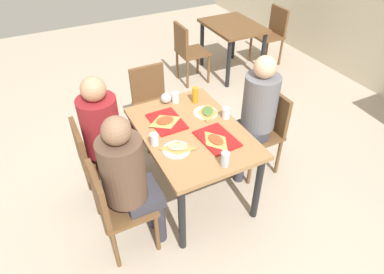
{
  "coord_description": "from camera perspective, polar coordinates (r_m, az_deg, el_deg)",
  "views": [
    {
      "loc": [
        2.08,
        -1.06,
        2.5
      ],
      "look_at": [
        0.0,
        0.0,
        0.66
      ],
      "focal_mm": 32.09,
      "sensor_mm": 36.0,
      "label": 1
    }
  ],
  "objects": [
    {
      "name": "ground_plane",
      "position": [
        3.43,
        0.0,
        -8.89
      ],
      "size": [
        10.0,
        10.0,
        0.02
      ],
      "primitive_type": "cube",
      "color": "#B7A893"
    },
    {
      "name": "background_chair_near",
      "position": [
        4.94,
        -0.76,
        14.37
      ],
      "size": [
        0.4,
        0.4,
        0.86
      ],
      "color": "brown",
      "rests_on": "ground_plane"
    },
    {
      "name": "person_far_side",
      "position": [
        3.22,
        10.59,
        4.54
      ],
      "size": [
        0.32,
        0.42,
        1.27
      ],
      "color": "#383842",
      "rests_on": "ground_plane"
    },
    {
      "name": "pizza_slice_b",
      "position": [
        2.79,
        3.98,
        -0.5
      ],
      "size": [
        0.24,
        0.16,
        0.02
      ],
      "color": "tan",
      "rests_on": "tray_red_far"
    },
    {
      "name": "pizza_slice_a",
      "position": [
        3.0,
        -4.5,
        2.69
      ],
      "size": [
        0.17,
        0.23,
        0.02
      ],
      "color": "tan",
      "rests_on": "tray_red_near"
    },
    {
      "name": "background_table",
      "position": [
        5.24,
        6.76,
        16.81
      ],
      "size": [
        0.9,
        0.7,
        0.74
      ],
      "color": "brown",
      "rests_on": "ground_plane"
    },
    {
      "name": "plastic_cup_c",
      "position": [
        3.27,
        -2.79,
        6.58
      ],
      "size": [
        0.07,
        0.07,
        0.1
      ],
      "primitive_type": "cylinder",
      "color": "white",
      "rests_on": "main_table"
    },
    {
      "name": "condiment_bottle",
      "position": [
        3.25,
        0.54,
        7.01
      ],
      "size": [
        0.06,
        0.06,
        0.16
      ],
      "primitive_type": "cylinder",
      "color": "orange",
      "rests_on": "main_table"
    },
    {
      "name": "pizza_slice_d",
      "position": [
        2.72,
        -2.35,
        -1.74
      ],
      "size": [
        0.21,
        0.26,
        0.02
      ],
      "color": "#C68C47",
      "rests_on": "paper_plate_near_edge"
    },
    {
      "name": "plastic_cup_a",
      "position": [
        3.06,
        5.69,
        3.99
      ],
      "size": [
        0.07,
        0.07,
        0.1
      ],
      "primitive_type": "cylinder",
      "color": "white",
      "rests_on": "main_table"
    },
    {
      "name": "chair_left_end",
      "position": [
        3.8,
        -6.71,
        6.23
      ],
      "size": [
        0.4,
        0.4,
        0.86
      ],
      "color": "brown",
      "rests_on": "ground_plane"
    },
    {
      "name": "paper_plate_center",
      "position": [
        3.14,
        2.28,
        4.08
      ],
      "size": [
        0.22,
        0.22,
        0.01
      ],
      "primitive_type": "cylinder",
      "color": "white",
      "rests_on": "main_table"
    },
    {
      "name": "tray_red_near",
      "position": [
        3.02,
        -4.25,
        2.6
      ],
      "size": [
        0.36,
        0.27,
        0.02
      ],
      "primitive_type": "cube",
      "rotation": [
        0.0,
        0.0,
        0.02
      ],
      "color": "red",
      "rests_on": "main_table"
    },
    {
      "name": "pizza_slice_c",
      "position": [
        3.13,
        2.63,
        4.24
      ],
      "size": [
        0.26,
        0.23,
        0.02
      ],
      "color": "#C68C47",
      "rests_on": "paper_plate_center"
    },
    {
      "name": "plastic_cup_b",
      "position": [
        2.76,
        -6.29,
        -0.38
      ],
      "size": [
        0.07,
        0.07,
        0.1
      ],
      "primitive_type": "cylinder",
      "color": "white",
      "rests_on": "main_table"
    },
    {
      "name": "tray_red_far",
      "position": [
        2.83,
        4.17,
        -0.29
      ],
      "size": [
        0.38,
        0.29,
        0.02
      ],
      "primitive_type": "cube",
      "rotation": [
        0.0,
        0.0,
        0.07
      ],
      "color": "red",
      "rests_on": "main_table"
    },
    {
      "name": "paper_plate_near_edge",
      "position": [
        2.72,
        -2.62,
        -2.12
      ],
      "size": [
        0.22,
        0.22,
        0.01
      ],
      "primitive_type": "cylinder",
      "color": "white",
      "rests_on": "main_table"
    },
    {
      "name": "chair_far_side",
      "position": [
        3.43,
        12.02,
        1.68
      ],
      "size": [
        0.4,
        0.4,
        0.86
      ],
      "color": "brown",
      "rests_on": "ground_plane"
    },
    {
      "name": "chair_near_left",
      "position": [
        3.11,
        -15.83,
        -3.42
      ],
      "size": [
        0.4,
        0.4,
        0.86
      ],
      "color": "brown",
      "rests_on": "ground_plane"
    },
    {
      "name": "person_in_red",
      "position": [
        2.98,
        -14.05,
        0.91
      ],
      "size": [
        0.32,
        0.42,
        1.27
      ],
      "color": "#383842",
      "rests_on": "ground_plane"
    },
    {
      "name": "chair_near_right",
      "position": [
        2.69,
        -12.69,
        -10.96
      ],
      "size": [
        0.4,
        0.4,
        0.86
      ],
      "color": "brown",
      "rests_on": "ground_plane"
    },
    {
      "name": "background_chair_far",
      "position": [
        5.69,
        13.19,
        16.71
      ],
      "size": [
        0.4,
        0.4,
        0.86
      ],
      "color": "brown",
      "rests_on": "ground_plane"
    },
    {
      "name": "main_table",
      "position": [
        2.98,
        0.0,
        -0.32
      ],
      "size": [
        1.18,
        0.83,
        0.74
      ],
      "color": "#9E7247",
      "rests_on": "ground_plane"
    },
    {
      "name": "soda_can",
      "position": [
        2.56,
        5.53,
        -3.69
      ],
      "size": [
        0.07,
        0.07,
        0.12
      ],
      "primitive_type": "cylinder",
      "color": "#B7BCC6",
      "rests_on": "main_table"
    },
    {
      "name": "person_in_brown_jacket",
      "position": [
        2.53,
        -10.42,
        -6.31
      ],
      "size": [
        0.32,
        0.42,
        1.27
      ],
      "color": "#383842",
      "rests_on": "ground_plane"
    },
    {
      "name": "foil_bundle",
      "position": [
        3.27,
        -4.35,
        6.46
      ],
      "size": [
        0.1,
        0.1,
        0.1
      ],
      "primitive_type": "sphere",
      "color": "silver",
      "rests_on": "main_table"
    }
  ]
}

